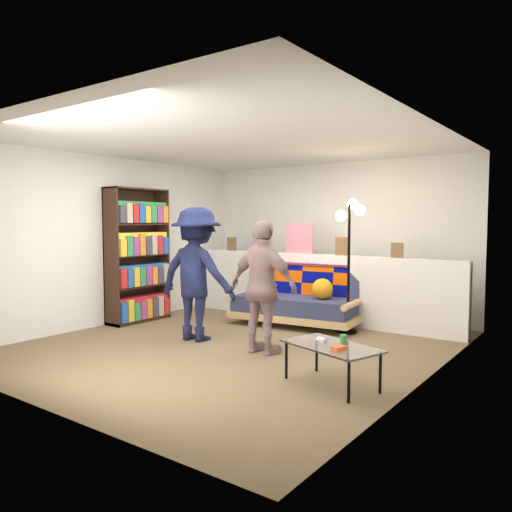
% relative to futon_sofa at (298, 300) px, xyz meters
% --- Properties ---
extents(ground, '(5.00, 5.00, 0.00)m').
position_rel_futon_sofa_xyz_m(ground, '(0.01, -1.45, -0.36)').
color(ground, brown).
rests_on(ground, ground).
extents(room_shell, '(4.60, 5.05, 2.45)m').
position_rel_futon_sofa_xyz_m(room_shell, '(0.01, -0.98, 1.31)').
color(room_shell, silver).
rests_on(room_shell, ground).
extents(half_wall_ledge, '(4.45, 0.15, 1.00)m').
position_rel_futon_sofa_xyz_m(half_wall_ledge, '(0.01, 0.35, 0.14)').
color(half_wall_ledge, silver).
rests_on(half_wall_ledge, ground).
extents(ledge_decor, '(2.97, 0.02, 0.45)m').
position_rel_futon_sofa_xyz_m(ledge_decor, '(-0.21, 0.33, 0.82)').
color(ledge_decor, brown).
rests_on(ledge_decor, half_wall_ledge).
extents(futon_sofa, '(1.89, 1.06, 0.77)m').
position_rel_futon_sofa_xyz_m(futon_sofa, '(0.00, 0.00, 0.00)').
color(futon_sofa, tan).
rests_on(futon_sofa, ground).
extents(bookshelf, '(0.33, 0.98, 1.96)m').
position_rel_futon_sofa_xyz_m(bookshelf, '(-2.07, -1.16, 0.56)').
color(bookshelf, black).
rests_on(bookshelf, ground).
extents(coffee_table, '(0.99, 0.73, 0.46)m').
position_rel_futon_sofa_xyz_m(coffee_table, '(1.62, -2.10, -0.01)').
color(coffee_table, black).
rests_on(coffee_table, ground).
extents(floor_lamp, '(0.41, 0.34, 1.78)m').
position_rel_futon_sofa_xyz_m(floor_lamp, '(0.81, -0.03, 0.90)').
color(floor_lamp, black).
rests_on(floor_lamp, ground).
extents(person_left, '(1.13, 0.73, 1.66)m').
position_rel_futon_sofa_xyz_m(person_left, '(-0.56, -1.51, 0.47)').
color(person_left, black).
rests_on(person_left, ground).
extents(person_right, '(0.89, 0.40, 1.50)m').
position_rel_futon_sofa_xyz_m(person_right, '(0.49, -1.56, 0.39)').
color(person_right, '#C57F87').
rests_on(person_right, ground).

